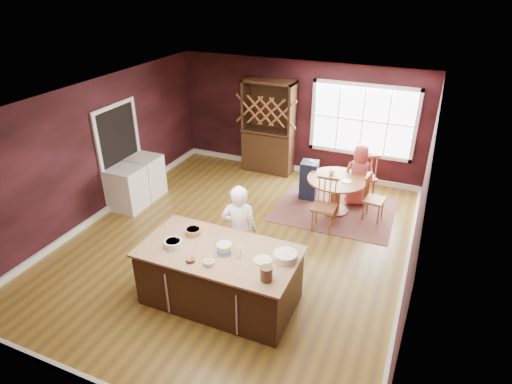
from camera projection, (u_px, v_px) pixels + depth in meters
room_shell at (235, 177)px, 7.31m from camera, size 7.00×7.00×7.00m
window at (363, 120)px, 9.55m from camera, size 2.36×0.10×1.66m
doorway at (121, 155)px, 8.98m from camera, size 0.08×1.26×2.13m
kitchen_island at (220, 277)px, 6.36m from camera, size 2.31×1.21×0.92m
dining_table at (336, 188)px, 8.72m from camera, size 1.20×1.20×0.75m
baker at (239, 231)px, 6.82m from camera, size 0.68×0.55×1.60m
layer_cake at (224, 248)px, 6.09m from camera, size 0.31×0.31×0.13m
bowl_blue at (173, 244)px, 6.21m from camera, size 0.26×0.26×0.10m
bowl_yellow at (193, 231)px, 6.50m from camera, size 0.25×0.25×0.09m
bowl_pink at (190, 260)px, 5.90m from camera, size 0.14×0.14×0.05m
bowl_olive at (209, 263)px, 5.84m from camera, size 0.15×0.15×0.06m
drinking_glass at (239, 254)px, 5.95m from camera, size 0.07×0.07×0.14m
dinner_plate at (263, 260)px, 5.93m from camera, size 0.26×0.26×0.02m
white_tub at (285, 256)px, 5.92m from camera, size 0.33×0.33×0.11m
stoneware_crock at (266, 274)px, 5.52m from camera, size 0.17×0.17×0.20m
rug at (334, 211)px, 8.97m from camera, size 2.45×1.91×0.01m
chair_east at (375, 198)px, 8.47m from camera, size 0.43×0.44×0.96m
chair_south at (324, 205)px, 8.12m from camera, size 0.46×0.44×1.05m
chair_north at (364, 175)px, 9.25m from camera, size 0.61×0.60×1.10m
seated_woman at (359, 175)px, 8.95m from camera, size 0.75×0.59×1.35m
high_chair at (309, 179)px, 9.30m from camera, size 0.40×0.40×0.89m
toddler at (307, 164)px, 9.14m from camera, size 0.18×0.14×0.26m
table_plate at (347, 181)px, 8.50m from camera, size 0.20×0.20×0.02m
table_cup at (332, 173)px, 8.75m from camera, size 0.13×0.13×0.09m
hutch at (269, 127)px, 10.27m from camera, size 1.23×0.51×2.26m
washer at (127, 189)px, 8.87m from camera, size 0.63×0.61×0.91m
dryer at (146, 176)px, 9.39m from camera, size 0.63×0.61×0.92m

